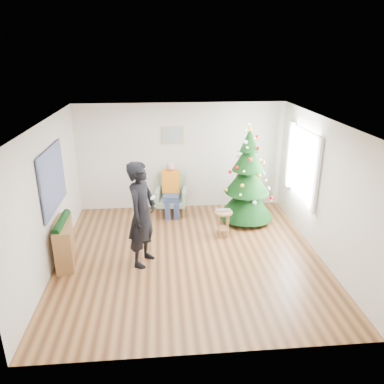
{
  "coord_description": "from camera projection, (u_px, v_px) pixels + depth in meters",
  "views": [
    {
      "loc": [
        -0.51,
        -6.3,
        3.74
      ],
      "look_at": [
        0.1,
        0.6,
        1.1
      ],
      "focal_mm": 35.0,
      "sensor_mm": 36.0,
      "label": 1
    }
  ],
  "objects": [
    {
      "name": "standing_man",
      "position": [
        142.0,
        214.0,
        6.69
      ],
      "size": [
        0.72,
        0.84,
        1.96
      ],
      "primitive_type": "imported",
      "rotation": [
        0.0,
        0.0,
        1.16
      ],
      "color": "black",
      "rests_on": "floor"
    },
    {
      "name": "console",
      "position": [
        64.0,
        243.0,
        6.92
      ],
      "size": [
        0.47,
        1.04,
        0.8
      ],
      "primitive_type": "cube",
      "rotation": [
        0.0,
        0.0,
        0.18
      ],
      "color": "brown",
      "rests_on": "floor"
    },
    {
      "name": "game_controller",
      "position": [
        153.0,
        198.0,
        6.56
      ],
      "size": [
        0.08,
        0.13,
        0.04
      ],
      "primitive_type": "cube",
      "rotation": [
        0.0,
        0.0,
        -0.41
      ],
      "color": "white",
      "rests_on": "standing_man"
    },
    {
      "name": "laptop",
      "position": [
        223.0,
        211.0,
        7.82
      ],
      "size": [
        0.32,
        0.21,
        0.02
      ],
      "primitive_type": "imported",
      "rotation": [
        0.0,
        0.0,
        -0.04
      ],
      "color": "silver",
      "rests_on": "stool"
    },
    {
      "name": "ceiling",
      "position": [
        189.0,
        122.0,
        6.32
      ],
      "size": [
        5.0,
        5.0,
        0.0
      ],
      "primitive_type": "plane",
      "rotation": [
        3.14,
        0.0,
        0.0
      ],
      "color": "white",
      "rests_on": "wall_back"
    },
    {
      "name": "tapestry",
      "position": [
        53.0,
        179.0,
        6.77
      ],
      "size": [
        0.03,
        1.5,
        1.15
      ],
      "primitive_type": "cube",
      "color": "black",
      "rests_on": "wall_left"
    },
    {
      "name": "wall_front",
      "position": [
        206.0,
        269.0,
        4.45
      ],
      "size": [
        5.0,
        0.0,
        5.0
      ],
      "primitive_type": "plane",
      "rotation": [
        -1.57,
        0.0,
        0.0
      ],
      "color": "silver",
      "rests_on": "floor"
    },
    {
      "name": "window_panel",
      "position": [
        303.0,
        164.0,
        7.84
      ],
      "size": [
        0.04,
        1.3,
        1.4
      ],
      "primitive_type": "cube",
      "color": "white",
      "rests_on": "wall_right"
    },
    {
      "name": "wall_back",
      "position": [
        181.0,
        157.0,
        9.1
      ],
      "size": [
        5.0,
        0.0,
        5.0
      ],
      "primitive_type": "plane",
      "rotation": [
        1.57,
        0.0,
        0.0
      ],
      "color": "silver",
      "rests_on": "floor"
    },
    {
      "name": "seated_person",
      "position": [
        171.0,
        189.0,
        8.85
      ],
      "size": [
        0.43,
        0.6,
        1.29
      ],
      "rotation": [
        0.0,
        0.0,
        -0.11
      ],
      "color": "navy",
      "rests_on": "armchair"
    },
    {
      "name": "floor",
      "position": [
        190.0,
        256.0,
        7.24
      ],
      "size": [
        5.0,
        5.0,
        0.0
      ],
      "primitive_type": "plane",
      "color": "brown",
      "rests_on": "ground"
    },
    {
      "name": "armchair",
      "position": [
        172.0,
        200.0,
        9.01
      ],
      "size": [
        0.78,
        0.73,
        0.98
      ],
      "rotation": [
        0.0,
        0.0,
        -0.11
      ],
      "color": "gray",
      "rests_on": "floor"
    },
    {
      "name": "garland",
      "position": [
        61.0,
        222.0,
        6.77
      ],
      "size": [
        0.14,
        0.9,
        0.14
      ],
      "primitive_type": "cylinder",
      "rotation": [
        1.57,
        0.0,
        0.0
      ],
      "color": "black",
      "rests_on": "console"
    },
    {
      "name": "curtains",
      "position": [
        301.0,
        164.0,
        7.84
      ],
      "size": [
        0.05,
        1.75,
        1.5
      ],
      "color": "white",
      "rests_on": "wall_right"
    },
    {
      "name": "framed_picture",
      "position": [
        173.0,
        135.0,
        8.86
      ],
      "size": [
        0.52,
        0.05,
        0.42
      ],
      "color": "tan",
      "rests_on": "wall_back"
    },
    {
      "name": "wall_right",
      "position": [
        323.0,
        189.0,
        6.98
      ],
      "size": [
        0.0,
        5.0,
        5.0
      ],
      "primitive_type": "plane",
      "rotation": [
        1.57,
        0.0,
        -1.57
      ],
      "color": "silver",
      "rests_on": "floor"
    },
    {
      "name": "stool",
      "position": [
        223.0,
        223.0,
        7.93
      ],
      "size": [
        0.38,
        0.38,
        0.57
      ],
      "rotation": [
        0.0,
        0.0,
        -0.39
      ],
      "color": "brown",
      "rests_on": "floor"
    },
    {
      "name": "wall_left",
      "position": [
        48.0,
        198.0,
        6.57
      ],
      "size": [
        0.0,
        5.0,
        5.0
      ],
      "primitive_type": "plane",
      "rotation": [
        1.57,
        0.0,
        1.57
      ],
      "color": "silver",
      "rests_on": "floor"
    },
    {
      "name": "christmas_tree",
      "position": [
        247.0,
        179.0,
        8.43
      ],
      "size": [
        1.25,
        1.25,
        2.25
      ],
      "rotation": [
        0.0,
        0.0,
        -0.4
      ],
      "color": "#3F2816",
      "rests_on": "floor"
    }
  ]
}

